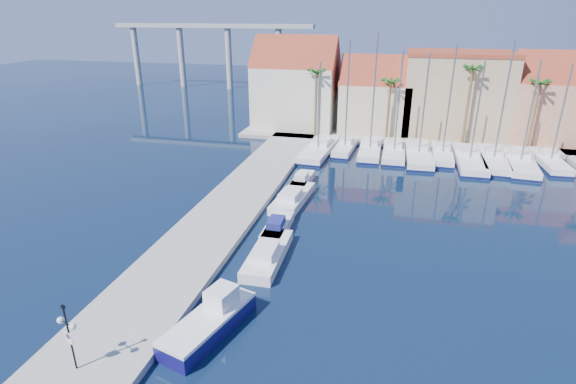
% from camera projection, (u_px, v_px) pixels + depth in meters
% --- Properties ---
extents(ground, '(260.00, 260.00, 0.00)m').
position_uv_depth(ground, '(283.00, 333.00, 25.56)').
color(ground, black).
rests_on(ground, ground).
extents(quay_west, '(6.00, 77.00, 0.50)m').
position_uv_depth(quay_west, '(222.00, 216.00, 39.62)').
color(quay_west, gray).
rests_on(quay_west, ground).
extents(shore_north, '(54.00, 16.00, 0.50)m').
position_uv_depth(shore_north, '(429.00, 133.00, 66.50)').
color(shore_north, gray).
rests_on(shore_north, ground).
extents(lamp_post, '(1.25, 0.61, 3.78)m').
position_uv_depth(lamp_post, '(68.00, 328.00, 21.47)').
color(lamp_post, black).
rests_on(lamp_post, quay_west).
extents(fishing_boat, '(3.82, 6.75, 2.24)m').
position_uv_depth(fishing_boat, '(211.00, 320.00, 25.48)').
color(fishing_boat, '#110E51').
rests_on(fishing_boat, ground).
extents(motorboat_west_0, '(2.38, 7.13, 1.40)m').
position_uv_depth(motorboat_west_0, '(267.00, 254.00, 32.91)').
color(motorboat_west_0, white).
rests_on(motorboat_west_0, ground).
extents(motorboat_west_1, '(1.80, 5.39, 1.40)m').
position_uv_depth(motorboat_west_1, '(277.00, 227.00, 37.14)').
color(motorboat_west_1, white).
rests_on(motorboat_west_1, ground).
extents(motorboat_west_2, '(2.97, 7.64, 1.40)m').
position_uv_depth(motorboat_west_2, '(292.00, 198.00, 42.92)').
color(motorboat_west_2, white).
rests_on(motorboat_west_2, ground).
extents(motorboat_west_3, '(1.73, 5.12, 1.40)m').
position_uv_depth(motorboat_west_3, '(302.00, 180.00, 47.37)').
color(motorboat_west_3, white).
rests_on(motorboat_west_3, ground).
extents(sailboat_0, '(3.89, 11.94, 11.56)m').
position_uv_depth(sailboat_0, '(319.00, 149.00, 57.89)').
color(sailboat_0, white).
rests_on(sailboat_0, ground).
extents(sailboat_1, '(2.70, 8.46, 14.04)m').
position_uv_depth(sailboat_1, '(346.00, 146.00, 58.68)').
color(sailboat_1, white).
rests_on(sailboat_1, ground).
extents(sailboat_2, '(2.79, 10.07, 14.78)m').
position_uv_depth(sailboat_2, '(370.00, 149.00, 57.79)').
color(sailboat_2, white).
rests_on(sailboat_2, ground).
extents(sailboat_3, '(2.72, 10.27, 12.89)m').
position_uv_depth(sailboat_3, '(394.00, 151.00, 57.08)').
color(sailboat_3, white).
rests_on(sailboat_3, ground).
extents(sailboat_4, '(3.40, 11.70, 12.73)m').
position_uv_depth(sailboat_4, '(418.00, 154.00, 56.01)').
color(sailboat_4, white).
rests_on(sailboat_4, ground).
extents(sailboat_5, '(2.72, 9.27, 13.57)m').
position_uv_depth(sailboat_5, '(442.00, 153.00, 55.97)').
color(sailboat_5, white).
rests_on(sailboat_5, ground).
extents(sailboat_6, '(3.08, 11.64, 12.01)m').
position_uv_depth(sailboat_6, '(469.00, 159.00, 54.02)').
color(sailboat_6, white).
rests_on(sailboat_6, ground).
extents(sailboat_7, '(3.48, 11.19, 14.17)m').
position_uv_depth(sailboat_7, '(493.00, 159.00, 54.01)').
color(sailboat_7, white).
rests_on(sailboat_7, ground).
extents(sailboat_8, '(3.95, 11.73, 12.30)m').
position_uv_depth(sailboat_8, '(520.00, 161.00, 53.09)').
color(sailboat_8, white).
rests_on(sailboat_8, ground).
extents(sailboat_9, '(2.92, 9.50, 11.82)m').
position_uv_depth(sailboat_9, '(549.00, 161.00, 53.27)').
color(sailboat_9, white).
rests_on(sailboat_9, ground).
extents(building_0, '(12.30, 9.00, 13.50)m').
position_uv_depth(building_0, '(296.00, 87.00, 67.67)').
color(building_0, beige).
rests_on(building_0, shore_north).
extents(building_1, '(10.30, 8.00, 11.00)m').
position_uv_depth(building_1, '(376.00, 98.00, 65.48)').
color(building_1, beige).
rests_on(building_1, shore_north).
extents(building_2, '(14.20, 10.20, 11.50)m').
position_uv_depth(building_2, '(456.00, 93.00, 63.59)').
color(building_2, tan).
rests_on(building_2, shore_north).
extents(building_3, '(10.30, 8.00, 12.00)m').
position_uv_depth(building_3, '(550.00, 101.00, 60.19)').
color(building_3, tan).
rests_on(building_3, shore_north).
extents(palm_0, '(2.60, 2.60, 10.15)m').
position_uv_depth(palm_0, '(316.00, 74.00, 61.33)').
color(palm_0, brown).
rests_on(palm_0, shore_north).
extents(palm_1, '(2.60, 2.60, 9.15)m').
position_uv_depth(palm_1, '(390.00, 84.00, 59.47)').
color(palm_1, brown).
rests_on(palm_1, shore_north).
extents(palm_2, '(2.60, 2.60, 11.15)m').
position_uv_depth(palm_2, '(473.00, 71.00, 56.56)').
color(palm_2, brown).
rests_on(palm_2, shore_north).
extents(palm_3, '(2.60, 2.60, 9.65)m').
position_uv_depth(palm_3, '(540.00, 85.00, 55.32)').
color(palm_3, brown).
rests_on(palm_3, shore_north).
extents(viaduct, '(48.00, 2.20, 14.45)m').
position_uv_depth(viaduct, '(208.00, 43.00, 104.23)').
color(viaduct, '#9E9E99').
rests_on(viaduct, ground).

